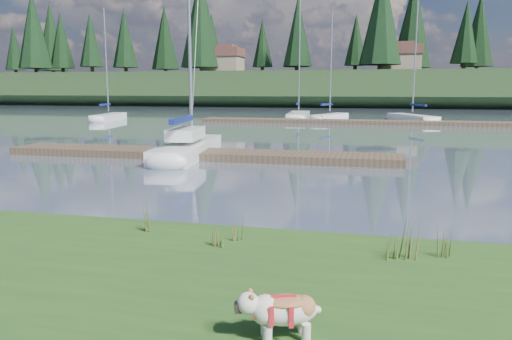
# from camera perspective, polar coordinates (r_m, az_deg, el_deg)

# --- Properties ---
(ground) EXTENTS (200.00, 200.00, 0.00)m
(ground) POSITION_cam_1_polar(r_m,az_deg,el_deg) (39.95, 9.39, 5.25)
(ground) COLOR slate
(ground) RESTS_ON ground
(ridge) EXTENTS (200.00, 20.00, 5.00)m
(ridge) POSITION_cam_1_polar(r_m,az_deg,el_deg) (82.80, 11.74, 8.97)
(ridge) COLOR #1E3318
(ridge) RESTS_ON ground
(bulldog) EXTENTS (0.84, 0.52, 0.49)m
(bulldog) POSITION_cam_1_polar(r_m,az_deg,el_deg) (5.01, 3.10, -15.58)
(bulldog) COLOR silver
(bulldog) RESTS_ON bank
(sailboat_main) EXTENTS (2.59, 7.93, 11.32)m
(sailboat_main) POSITION_cam_1_polar(r_m,az_deg,el_deg) (21.35, -7.38, 2.97)
(sailboat_main) COLOR white
(sailboat_main) RESTS_ON ground
(dock_near) EXTENTS (16.00, 2.00, 0.30)m
(dock_near) POSITION_cam_1_polar(r_m,az_deg,el_deg) (20.17, -6.71, 1.83)
(dock_near) COLOR #4C3D2C
(dock_near) RESTS_ON ground
(dock_far) EXTENTS (26.00, 2.20, 0.30)m
(dock_far) POSITION_cam_1_polar(r_m,az_deg,el_deg) (39.84, 12.27, 5.37)
(dock_far) COLOR #4C3D2C
(dock_far) RESTS_ON ground
(sailboat_bg_0) EXTENTS (2.35, 6.55, 9.50)m
(sailboat_bg_0) POSITION_cam_1_polar(r_m,az_deg,el_deg) (45.47, -16.23, 5.90)
(sailboat_bg_0) COLOR white
(sailboat_bg_0) RESTS_ON ground
(sailboat_bg_1) EXTENTS (2.47, 8.75, 12.79)m
(sailboat_bg_1) POSITION_cam_1_polar(r_m,az_deg,el_deg) (46.60, 4.95, 6.31)
(sailboat_bg_1) COLOR white
(sailboat_bg_1) RESTS_ON ground
(sailboat_bg_2) EXTENTS (3.16, 6.00, 9.18)m
(sailboat_bg_2) POSITION_cam_1_polar(r_m,az_deg,el_deg) (44.10, 8.71, 6.08)
(sailboat_bg_2) COLOR white
(sailboat_bg_2) RESTS_ON ground
(sailboat_bg_3) EXTENTS (4.30, 7.35, 10.93)m
(sailboat_bg_3) POSITION_cam_1_polar(r_m,az_deg,el_deg) (44.38, 17.03, 5.79)
(sailboat_bg_3) COLOR white
(sailboat_bg_3) RESTS_ON ground
(weed_0) EXTENTS (0.17, 0.14, 0.48)m
(weed_0) POSITION_cam_1_polar(r_m,az_deg,el_deg) (8.03, -2.28, -6.68)
(weed_0) COLOR #475B23
(weed_0) RESTS_ON bank
(weed_1) EXTENTS (0.17, 0.14, 0.41)m
(weed_1) POSITION_cam_1_polar(r_m,az_deg,el_deg) (7.80, -4.43, -7.44)
(weed_1) COLOR #475B23
(weed_1) RESTS_ON bank
(weed_2) EXTENTS (0.17, 0.14, 0.79)m
(weed_2) POSITION_cam_1_polar(r_m,az_deg,el_deg) (7.50, 17.30, -7.26)
(weed_2) COLOR #475B23
(weed_2) RESTS_ON bank
(weed_3) EXTENTS (0.17, 0.14, 0.55)m
(weed_3) POSITION_cam_1_polar(r_m,az_deg,el_deg) (8.74, -12.11, -5.36)
(weed_3) COLOR #475B23
(weed_3) RESTS_ON bank
(weed_4) EXTENTS (0.17, 0.14, 0.43)m
(weed_4) POSITION_cam_1_polar(r_m,az_deg,el_deg) (7.45, 15.29, -8.49)
(weed_4) COLOR #475B23
(weed_4) RESTS_ON bank
(weed_5) EXTENTS (0.17, 0.14, 0.50)m
(weed_5) POSITION_cam_1_polar(r_m,az_deg,el_deg) (7.76, 20.70, -7.83)
(weed_5) COLOR #475B23
(weed_5) RESTS_ON bank
(mud_lip) EXTENTS (60.00, 0.50, 0.14)m
(mud_lip) POSITION_cam_1_polar(r_m,az_deg,el_deg) (9.08, -6.20, -7.99)
(mud_lip) COLOR #33281C
(mud_lip) RESTS_ON ground
(conifer_0) EXTENTS (5.72, 5.72, 14.15)m
(conifer_0) POSITION_cam_1_polar(r_m,az_deg,el_deg) (96.69, -24.09, 14.42)
(conifer_0) COLOR #382619
(conifer_0) RESTS_ON ridge
(conifer_1) EXTENTS (4.40, 4.40, 11.30)m
(conifer_1) POSITION_cam_1_polar(r_m,az_deg,el_deg) (91.87, -14.78, 14.37)
(conifer_1) COLOR #382619
(conifer_1) RESTS_ON ridge
(conifer_2) EXTENTS (6.60, 6.60, 16.05)m
(conifer_2) POSITION_cam_1_polar(r_m,az_deg,el_deg) (83.33, -6.35, 16.73)
(conifer_2) COLOR #382619
(conifer_2) RESTS_ON ridge
(conifer_3) EXTENTS (4.84, 4.84, 12.25)m
(conifer_3) POSITION_cam_1_polar(r_m,az_deg,el_deg) (83.25, 4.78, 15.50)
(conifer_3) COLOR #382619
(conifer_3) RESTS_ON ridge
(conifer_4) EXTENTS (6.16, 6.16, 15.10)m
(conifer_4) POSITION_cam_1_polar(r_m,az_deg,el_deg) (76.45, 14.17, 16.84)
(conifer_4) COLOR #382619
(conifer_4) RESTS_ON ridge
(conifer_5) EXTENTS (3.96, 3.96, 10.35)m
(conifer_5) POSITION_cam_1_polar(r_m,az_deg,el_deg) (81.05, 22.87, 14.35)
(conifer_5) COLOR #382619
(conifer_5) RESTS_ON ridge
(house_0) EXTENTS (6.30, 5.30, 4.65)m
(house_0) POSITION_cam_1_polar(r_m,az_deg,el_deg) (83.69, -3.82, 12.44)
(house_0) COLOR gray
(house_0) RESTS_ON ridge
(house_1) EXTENTS (6.30, 5.30, 4.65)m
(house_1) POSITION_cam_1_polar(r_m,az_deg,el_deg) (80.93, 16.15, 12.21)
(house_1) COLOR gray
(house_1) RESTS_ON ridge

